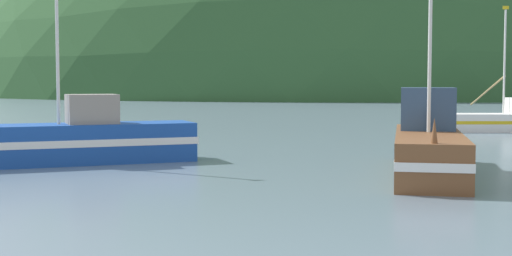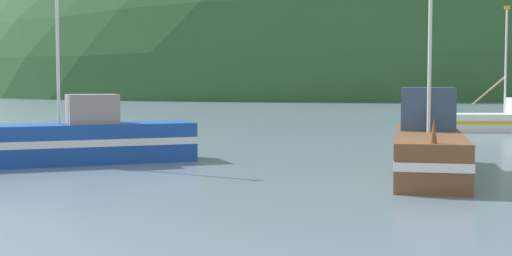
{
  "view_description": "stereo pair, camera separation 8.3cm",
  "coord_description": "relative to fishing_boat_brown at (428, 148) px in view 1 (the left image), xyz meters",
  "views": [
    {
      "loc": [
        -1.76,
        5.17,
        3.07
      ],
      "look_at": [
        0.8,
        30.11,
        1.4
      ],
      "focal_mm": 49.97,
      "sensor_mm": 36.0,
      "label": 1
    },
    {
      "loc": [
        -1.67,
        5.16,
        3.07
      ],
      "look_at": [
        0.8,
        30.11,
        1.4
      ],
      "focal_mm": 49.97,
      "sensor_mm": 36.0,
      "label": 2
    }
  ],
  "objects": [
    {
      "name": "fishing_boat_white",
      "position": [
        11.67,
        18.42,
        -0.21
      ],
      "size": [
        12.22,
        15.26,
        7.51
      ],
      "rotation": [
        0.0,
        0.0,
        3.04
      ],
      "color": "white",
      "rests_on": "ground"
    },
    {
      "name": "hill_mid_right",
      "position": [
        7.12,
        126.35,
        -0.88
      ],
      "size": [
        100.02,
        80.02,
        81.5
      ],
      "primitive_type": "ellipsoid",
      "color": "#47703D",
      "rests_on": "ground"
    },
    {
      "name": "fishing_boat_brown",
      "position": [
        0.0,
        0.0,
        0.0
      ],
      "size": [
        4.67,
        9.05,
        6.55
      ],
      "rotation": [
        0.0,
        0.0,
        4.41
      ],
      "color": "brown",
      "rests_on": "ground"
    },
    {
      "name": "fishing_boat_blue",
      "position": [
        -12.09,
        4.31,
        -0.02
      ],
      "size": [
        9.45,
        4.5,
        7.48
      ],
      "rotation": [
        0.0,
        0.0,
        3.41
      ],
      "color": "#19479E",
      "rests_on": "ground"
    },
    {
      "name": "hill_mid_left",
      "position": [
        36.07,
        147.68,
        -0.88
      ],
      "size": [
        186.8,
        149.44,
        106.41
      ],
      "primitive_type": "ellipsoid",
      "color": "#2D562D",
      "rests_on": "ground"
    }
  ]
}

